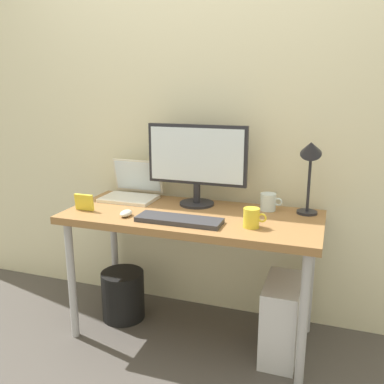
{
  "coord_description": "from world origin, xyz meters",
  "views": [
    {
      "loc": [
        0.7,
        -2.05,
        1.41
      ],
      "look_at": [
        0.0,
        0.0,
        0.85
      ],
      "focal_mm": 39.15,
      "sensor_mm": 36.0,
      "label": 1
    }
  ],
  "objects_px": {
    "desk": "(192,226)",
    "computer_tower": "(281,319)",
    "coffee_mug": "(252,218)",
    "photo_frame": "(84,202)",
    "glass_cup": "(268,202)",
    "laptop": "(133,189)",
    "mouse": "(126,213)",
    "wastebasket": "(123,295)",
    "desk_lamp": "(310,160)",
    "monitor": "(197,160)",
    "keyboard": "(179,220)"
  },
  "relations": [
    {
      "from": "laptop",
      "to": "coffee_mug",
      "type": "distance_m",
      "value": 0.85
    },
    {
      "from": "mouse",
      "to": "monitor",
      "type": "bearing_deg",
      "value": 49.29
    },
    {
      "from": "monitor",
      "to": "desk_lamp",
      "type": "xyz_separation_m",
      "value": [
        0.62,
        0.0,
        0.03
      ]
    },
    {
      "from": "keyboard",
      "to": "coffee_mug",
      "type": "distance_m",
      "value": 0.37
    },
    {
      "from": "monitor",
      "to": "desk_lamp",
      "type": "relative_size",
      "value": 1.36
    },
    {
      "from": "monitor",
      "to": "keyboard",
      "type": "distance_m",
      "value": 0.42
    },
    {
      "from": "monitor",
      "to": "mouse",
      "type": "distance_m",
      "value": 0.5
    },
    {
      "from": "desk_lamp",
      "to": "wastebasket",
      "type": "xyz_separation_m",
      "value": [
        -1.05,
        -0.14,
        -0.88
      ]
    },
    {
      "from": "keyboard",
      "to": "desk",
      "type": "bearing_deg",
      "value": 85.16
    },
    {
      "from": "desk_lamp",
      "to": "photo_frame",
      "type": "relative_size",
      "value": 3.88
    },
    {
      "from": "desk",
      "to": "computer_tower",
      "type": "height_order",
      "value": "desk"
    },
    {
      "from": "desk_lamp",
      "to": "keyboard",
      "type": "bearing_deg",
      "value": -151.2
    },
    {
      "from": "glass_cup",
      "to": "wastebasket",
      "type": "relative_size",
      "value": 0.41
    },
    {
      "from": "glass_cup",
      "to": "photo_frame",
      "type": "xyz_separation_m",
      "value": [
        -0.96,
        -0.34,
        0.0
      ]
    },
    {
      "from": "coffee_mug",
      "to": "photo_frame",
      "type": "xyz_separation_m",
      "value": [
        -0.93,
        -0.02,
        -0.0
      ]
    },
    {
      "from": "desk",
      "to": "photo_frame",
      "type": "height_order",
      "value": "photo_frame"
    },
    {
      "from": "laptop",
      "to": "glass_cup",
      "type": "height_order",
      "value": "laptop"
    },
    {
      "from": "computer_tower",
      "to": "photo_frame",
      "type": "bearing_deg",
      "value": -174.14
    },
    {
      "from": "computer_tower",
      "to": "glass_cup",
      "type": "bearing_deg",
      "value": 119.63
    },
    {
      "from": "mouse",
      "to": "glass_cup",
      "type": "bearing_deg",
      "value": 27.26
    },
    {
      "from": "coffee_mug",
      "to": "wastebasket",
      "type": "distance_m",
      "value": 1.03
    },
    {
      "from": "mouse",
      "to": "computer_tower",
      "type": "height_order",
      "value": "mouse"
    },
    {
      "from": "monitor",
      "to": "mouse",
      "type": "bearing_deg",
      "value": -130.71
    },
    {
      "from": "photo_frame",
      "to": "wastebasket",
      "type": "xyz_separation_m",
      "value": [
        0.12,
        0.17,
        -0.63
      ]
    },
    {
      "from": "mouse",
      "to": "photo_frame",
      "type": "xyz_separation_m",
      "value": [
        -0.27,
        0.02,
        0.03
      ]
    },
    {
      "from": "mouse",
      "to": "glass_cup",
      "type": "height_order",
      "value": "glass_cup"
    },
    {
      "from": "desk",
      "to": "wastebasket",
      "type": "distance_m",
      "value": 0.69
    },
    {
      "from": "laptop",
      "to": "glass_cup",
      "type": "bearing_deg",
      "value": 0.67
    },
    {
      "from": "monitor",
      "to": "coffee_mug",
      "type": "relative_size",
      "value": 5.05
    },
    {
      "from": "monitor",
      "to": "keyboard",
      "type": "xyz_separation_m",
      "value": [
        0.02,
        -0.33,
        -0.25
      ]
    },
    {
      "from": "desk_lamp",
      "to": "glass_cup",
      "type": "relative_size",
      "value": 3.49
    },
    {
      "from": "laptop",
      "to": "coffee_mug",
      "type": "height_order",
      "value": "laptop"
    },
    {
      "from": "wastebasket",
      "to": "monitor",
      "type": "bearing_deg",
      "value": 18.05
    },
    {
      "from": "desk",
      "to": "wastebasket",
      "type": "bearing_deg",
      "value": 176.41
    },
    {
      "from": "laptop",
      "to": "wastebasket",
      "type": "height_order",
      "value": "laptop"
    },
    {
      "from": "desk",
      "to": "keyboard",
      "type": "bearing_deg",
      "value": -94.84
    },
    {
      "from": "mouse",
      "to": "photo_frame",
      "type": "distance_m",
      "value": 0.27
    },
    {
      "from": "monitor",
      "to": "keyboard",
      "type": "bearing_deg",
      "value": -87.27
    },
    {
      "from": "glass_cup",
      "to": "wastebasket",
      "type": "xyz_separation_m",
      "value": [
        -0.84,
        -0.17,
        -0.63
      ]
    },
    {
      "from": "desk",
      "to": "coffee_mug",
      "type": "relative_size",
      "value": 11.99
    },
    {
      "from": "monitor",
      "to": "desk_lamp",
      "type": "height_order",
      "value": "monitor"
    },
    {
      "from": "desk",
      "to": "keyboard",
      "type": "relative_size",
      "value": 3.13
    },
    {
      "from": "mouse",
      "to": "keyboard",
      "type": "bearing_deg",
      "value": -0.0
    },
    {
      "from": "keyboard",
      "to": "mouse",
      "type": "distance_m",
      "value": 0.3
    },
    {
      "from": "coffee_mug",
      "to": "monitor",
      "type": "bearing_deg",
      "value": 142.66
    },
    {
      "from": "desk_lamp",
      "to": "wastebasket",
      "type": "distance_m",
      "value": 1.38
    },
    {
      "from": "desk_lamp",
      "to": "coffee_mug",
      "type": "xyz_separation_m",
      "value": [
        -0.24,
        -0.29,
        -0.25
      ]
    },
    {
      "from": "monitor",
      "to": "computer_tower",
      "type": "relative_size",
      "value": 1.38
    },
    {
      "from": "photo_frame",
      "to": "mouse",
      "type": "bearing_deg",
      "value": -4.01
    },
    {
      "from": "mouse",
      "to": "coffee_mug",
      "type": "bearing_deg",
      "value": 3.67
    }
  ]
}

